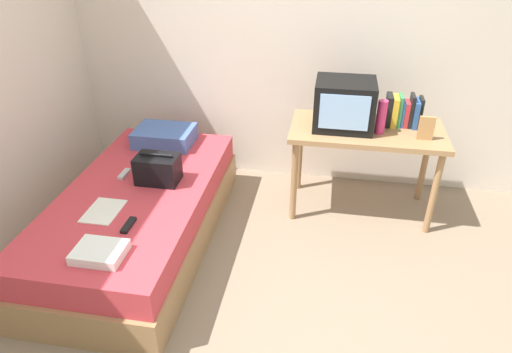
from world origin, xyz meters
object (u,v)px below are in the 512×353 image
Objects in this scene: remote_dark at (128,225)px; pillow at (165,136)px; magazine at (103,211)px; desk at (366,139)px; tv at (344,104)px; picture_frame at (426,128)px; remote_silver at (124,174)px; water_bottle at (381,117)px; folded_towel at (100,252)px; bed at (140,216)px; book_row at (403,111)px; handbag at (158,169)px.

pillow is at bearing 98.71° from remote_dark.
desk is at bearing 31.52° from magazine.
tv reaches higher than desk.
picture_frame is 2.30m from magazine.
remote_dark is 1.08× the size of remote_silver.
remote_silver is at bearing -162.12° from desk.
folded_towel is at bearing -138.78° from water_bottle.
book_row is at bearing 24.37° from bed.
book_row is at bearing 45.76° from water_bottle.
remote_silver is at bearing 172.69° from handbag.
folded_towel is (0.19, -0.42, 0.02)m from magazine.
tv reaches higher than pillow.
bed is 0.33m from remote_silver.
remote_silver reaches higher than magazine.
bed is 6.67× the size of handbag.
handbag is 1.92× the size of remote_dark.
bed is 2.12m from book_row.
tv reaches higher than water_bottle.
pillow is at bearing 176.40° from picture_frame.
pillow is 0.58m from remote_silver.
pillow reaches higher than magazine.
handbag is 0.85m from folded_towel.
picture_frame is at bearing 11.55° from remote_silver.
book_row is 2.15m from remote_silver.
pillow reaches higher than remote_silver.
water_bottle is at bearing -2.26° from pillow.
water_bottle is 2.13m from folded_towel.
picture_frame is at bearing 34.96° from folded_towel.
bed is 0.51m from remote_dark.
desk reaches higher than magazine.
picture_frame is at bearing 14.32° from handbag.
desk is 6.58× the size of picture_frame.
handbag is at bearing 87.79° from folded_towel.
folded_towel is at bearing -74.12° from remote_silver.
remote_dark is at bearing -72.29° from bed.
magazine is 0.26m from remote_dark.
handbag is (-1.55, -0.54, -0.29)m from water_bottle.
remote_dark is at bearing -143.45° from book_row.
picture_frame is 2.22m from remote_silver.
picture_frame is at bearing -3.60° from pillow.
tv reaches higher than bed.
magazine is at bearing -145.20° from tv.
remote_silver reaches higher than bed.
picture_frame reaches higher than remote_silver.
bed is 11.35× the size of picture_frame.
book_row is 1.70× the size of remote_dark.
book_row is at bearing 13.16° from tv.
desk is at bearing 44.06° from folded_towel.
bed is at bearing 107.71° from remote_dark.
tv is 1.74× the size of water_bottle.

